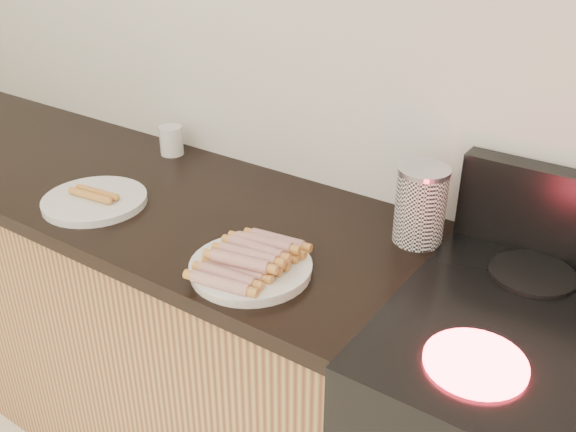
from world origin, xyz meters
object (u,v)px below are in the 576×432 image
Objects in this scene: side_plate at (95,201)px; canister at (421,205)px; mug at (171,140)px; main_plate at (251,269)px.

side_plate is 0.84m from canister.
mug reaches higher than side_plate.
canister reaches higher than side_plate.
main_plate is 0.42m from canister.
canister is at bearing -3.92° from mug.
mug is (-0.07, 0.36, 0.03)m from side_plate.
main_plate is 0.97× the size of side_plate.
main_plate is 1.42× the size of canister.
side_plate is (-0.54, 0.03, 0.00)m from main_plate.
main_plate is at bearing -32.87° from mug.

